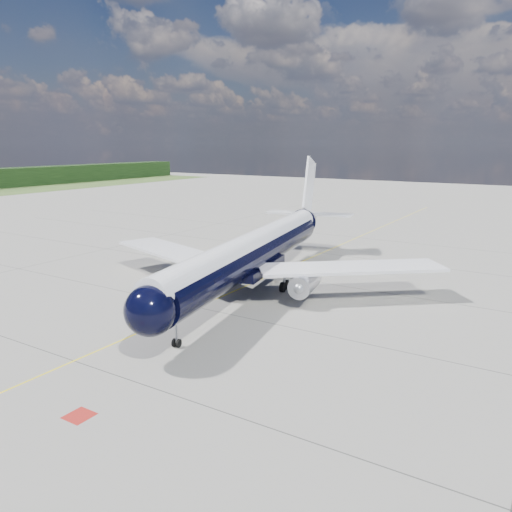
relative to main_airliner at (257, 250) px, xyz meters
name	(u,v)px	position (x,y,z in m)	size (l,w,h in m)	color
ground	(290,267)	(-1.50, 10.97, -4.47)	(320.00, 320.00, 0.00)	gray
taxiway_centerline	(272,275)	(-1.50, 5.97, -4.46)	(0.16, 160.00, 0.01)	yellow
red_marking	(79,416)	(5.30, -29.03, -4.46)	(1.60, 1.60, 0.01)	maroon
main_airliner	(257,250)	(0.00, 0.00, 0.00)	(40.24, 49.55, 14.40)	black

